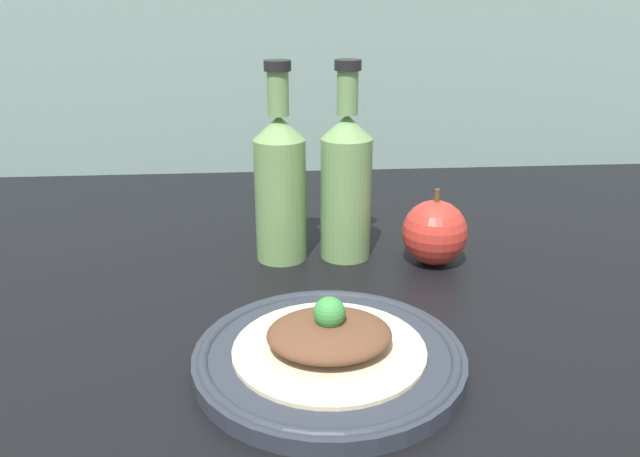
% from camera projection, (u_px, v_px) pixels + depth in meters
% --- Properties ---
extents(ground_plane, '(1.80, 1.10, 0.04)m').
position_uv_depth(ground_plane, '(303.00, 310.00, 0.71)').
color(ground_plane, black).
extents(plate, '(0.25, 0.25, 0.02)m').
position_uv_depth(plate, '(329.00, 356.00, 0.56)').
color(plate, '#2D333D').
rests_on(plate, ground_plane).
extents(plated_food, '(0.17, 0.17, 0.05)m').
position_uv_depth(plated_food, '(329.00, 337.00, 0.55)').
color(plated_food, beige).
rests_on(plated_food, plate).
extents(cider_bottle_left, '(0.06, 0.06, 0.25)m').
position_uv_depth(cider_bottle_left, '(280.00, 184.00, 0.76)').
color(cider_bottle_left, '#729E5B').
rests_on(cider_bottle_left, ground_plane).
extents(cider_bottle_right, '(0.06, 0.06, 0.25)m').
position_uv_depth(cider_bottle_right, '(346.00, 182.00, 0.77)').
color(cider_bottle_right, '#729E5B').
rests_on(cider_bottle_right, ground_plane).
extents(apple, '(0.08, 0.08, 0.10)m').
position_uv_depth(apple, '(435.00, 233.00, 0.77)').
color(apple, red).
rests_on(apple, ground_plane).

